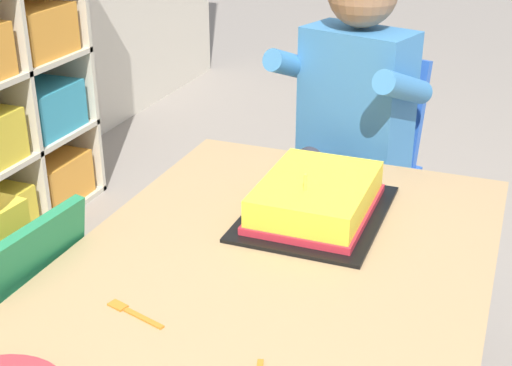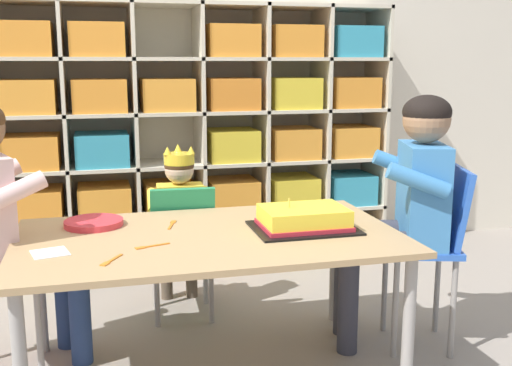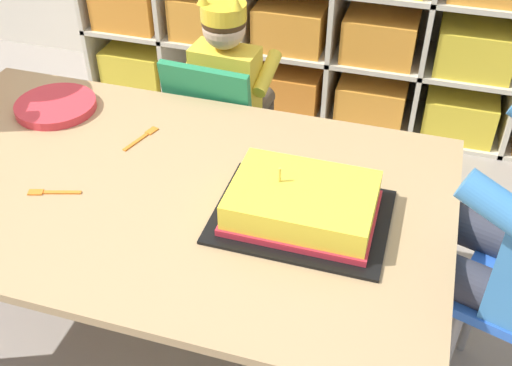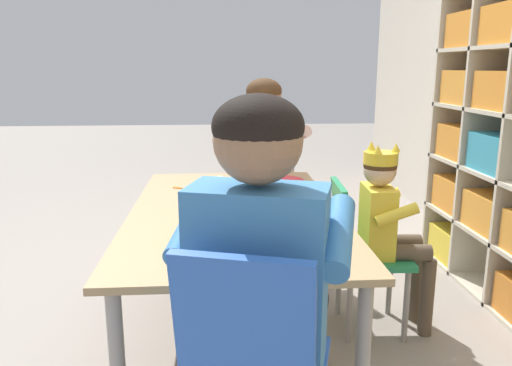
# 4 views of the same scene
# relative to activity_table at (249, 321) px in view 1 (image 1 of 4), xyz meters

# --- Properties ---
(activity_table) EXTENTS (1.41, 0.82, 0.55)m
(activity_table) POSITION_rel_activity_table_xyz_m (0.00, 0.00, 0.00)
(activity_table) COLOR tan
(activity_table) RESTS_ON ground
(classroom_chair_blue) EXTENTS (0.32, 0.33, 0.64)m
(classroom_chair_blue) POSITION_rel_activity_table_xyz_m (-0.03, 0.53, -0.13)
(classroom_chair_blue) COLOR #238451
(classroom_chair_blue) RESTS_ON ground
(classroom_chair_guest_side) EXTENTS (0.39, 0.38, 0.76)m
(classroom_chair_guest_side) POSITION_rel_activity_table_xyz_m (0.94, 0.01, -0.04)
(classroom_chair_guest_side) COLOR blue
(classroom_chair_guest_side) RESTS_ON ground
(guest_at_table_side) EXTENTS (0.47, 0.46, 1.06)m
(guest_at_table_side) POSITION_rel_activity_table_xyz_m (0.83, 0.04, 0.15)
(guest_at_table_side) COLOR #3D7FBC
(guest_at_table_side) RESTS_ON ground
(birthday_cake_on_tray) EXTENTS (0.39, 0.30, 0.12)m
(birthday_cake_on_tray) POSITION_rel_activity_table_xyz_m (0.36, -0.02, 0.09)
(birthday_cake_on_tray) COLOR black
(birthday_cake_on_tray) RESTS_ON activity_table
(fork_near_child_seat) EXTENTS (0.05, 0.13, 0.00)m
(fork_near_child_seat) POSITION_rel_activity_table_xyz_m (-0.12, 0.17, 0.05)
(fork_near_child_seat) COLOR orange
(fork_near_child_seat) RESTS_ON activity_table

